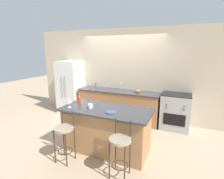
% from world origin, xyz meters
% --- Properties ---
extents(ground_plane, '(18.00, 18.00, 0.00)m').
position_xyz_m(ground_plane, '(0.00, 0.00, 0.00)').
color(ground_plane, tan).
extents(wall_back, '(6.00, 0.07, 2.70)m').
position_xyz_m(wall_back, '(0.00, 0.67, 1.35)').
color(wall_back, beige).
rests_on(wall_back, ground_plane).
extents(back_counter, '(2.48, 0.65, 0.89)m').
position_xyz_m(back_counter, '(0.00, 0.36, 0.45)').
color(back_counter, '#A87547').
rests_on(back_counter, ground_plane).
extents(sink_faucet, '(0.02, 0.13, 0.22)m').
position_xyz_m(sink_faucet, '(0.00, 0.56, 1.03)').
color(sink_faucet, '#ADAFB5').
rests_on(sink_faucet, back_counter).
extents(kitchen_island, '(1.83, 0.87, 0.91)m').
position_xyz_m(kitchen_island, '(0.41, -1.33, 0.46)').
color(kitchen_island, '#A87547').
rests_on(kitchen_island, ground_plane).
extents(refrigerator, '(0.75, 0.70, 1.72)m').
position_xyz_m(refrigerator, '(-1.70, 0.32, 0.86)').
color(refrigerator, white).
rests_on(refrigerator, ground_plane).
extents(oven_range, '(0.73, 0.63, 0.95)m').
position_xyz_m(oven_range, '(1.64, 0.35, 0.48)').
color(oven_range, '#ADAFB5').
rests_on(oven_range, ground_plane).
extents(bar_stool_near, '(0.36, 0.36, 0.97)m').
position_xyz_m(bar_stool_near, '(-0.14, -1.99, 0.56)').
color(bar_stool_near, '#332D28').
rests_on(bar_stool_near, ground_plane).
extents(bar_stool_far, '(0.36, 0.36, 0.97)m').
position_xyz_m(bar_stool_far, '(0.95, -1.96, 0.56)').
color(bar_stool_far, '#332D28').
rests_on(bar_stool_far, ground_plane).
extents(dinner_plate, '(0.23, 0.23, 0.02)m').
position_xyz_m(dinner_plate, '(0.58, -1.48, 0.92)').
color(dinner_plate, '#425170').
rests_on(dinner_plate, kitchen_island).
extents(wine_glass, '(0.08, 0.08, 0.20)m').
position_xyz_m(wine_glass, '(-0.33, -1.56, 1.06)').
color(wine_glass, white).
rests_on(wine_glass, kitchen_island).
extents(coffee_mug, '(0.13, 0.10, 0.09)m').
position_xyz_m(coffee_mug, '(0.10, -1.44, 0.96)').
color(coffee_mug, white).
rests_on(coffee_mug, kitchen_island).
extents(tumbler_cup, '(0.08, 0.08, 0.14)m').
position_xyz_m(tumbler_cup, '(-0.31, -1.22, 0.98)').
color(tumbler_cup, red).
rests_on(tumbler_cup, kitchen_island).
extents(pumpkin_decoration, '(0.13, 0.13, 0.12)m').
position_xyz_m(pumpkin_decoration, '(0.60, 0.31, 0.94)').
color(pumpkin_decoration, orange).
rests_on(pumpkin_decoration, back_counter).
extents(soap_bottle, '(0.06, 0.06, 0.15)m').
position_xyz_m(soap_bottle, '(-0.85, 0.51, 0.96)').
color(soap_bottle, teal).
rests_on(soap_bottle, back_counter).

